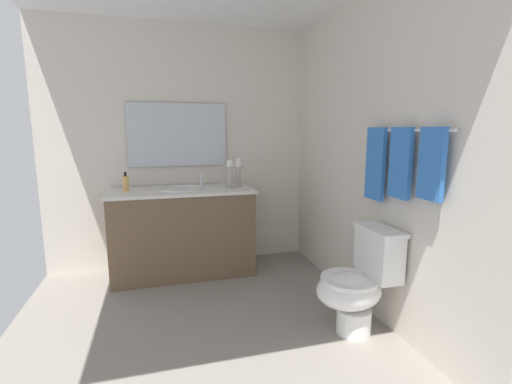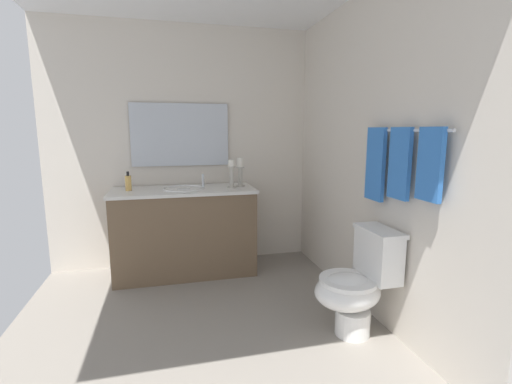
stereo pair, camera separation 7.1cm
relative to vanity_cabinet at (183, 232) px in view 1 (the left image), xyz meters
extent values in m
cube|color=gray|center=(1.00, 0.03, -0.43)|extent=(2.66, 2.68, 0.02)
cube|color=silver|center=(1.00, 1.36, 0.80)|extent=(2.66, 0.04, 2.45)
cube|color=silver|center=(-0.33, 0.03, 0.80)|extent=(0.04, 2.68, 2.45)
cube|color=brown|center=(0.00, 0.00, -0.02)|extent=(0.55, 1.33, 0.82)
cube|color=silver|center=(0.00, 0.00, 0.41)|extent=(0.58, 1.36, 0.03)
sphere|color=black|center=(-0.10, -0.68, 0.02)|extent=(0.02, 0.02, 0.02)
sphere|color=black|center=(0.10, -0.68, 0.02)|extent=(0.02, 0.02, 0.02)
ellipsoid|color=white|center=(0.00, 0.00, 0.37)|extent=(0.38, 0.30, 0.11)
torus|color=white|center=(0.00, 0.00, 0.43)|extent=(0.40, 0.40, 0.02)
cylinder|color=silver|center=(0.00, 0.19, 0.49)|extent=(0.02, 0.02, 0.14)
cube|color=silver|center=(-0.28, 0.00, 0.94)|extent=(0.02, 0.97, 0.63)
cylinder|color=#B7B2A5|center=(-0.02, 0.57, 0.43)|extent=(0.09, 0.09, 0.01)
cylinder|color=#B7B2A5|center=(-0.02, 0.57, 0.52)|extent=(0.04, 0.04, 0.19)
cylinder|color=#B7B2A5|center=(-0.02, 0.57, 0.62)|extent=(0.08, 0.08, 0.01)
cylinder|color=white|center=(-0.02, 0.57, 0.67)|extent=(0.06, 0.06, 0.09)
cylinder|color=#B7B2A5|center=(0.06, 0.46, 0.43)|extent=(0.09, 0.09, 0.01)
cylinder|color=#B7B2A5|center=(0.06, 0.46, 0.52)|extent=(0.04, 0.04, 0.20)
cylinder|color=#B7B2A5|center=(0.06, 0.46, 0.63)|extent=(0.08, 0.08, 0.01)
cylinder|color=white|center=(0.06, 0.46, 0.67)|extent=(0.06, 0.06, 0.06)
cylinder|color=#E5B259|center=(-0.03, -0.50, 0.49)|extent=(0.06, 0.06, 0.14)
cylinder|color=black|center=(-0.03, -0.50, 0.58)|extent=(0.02, 0.02, 0.04)
cylinder|color=white|center=(1.41, 1.06, -0.33)|extent=(0.24, 0.24, 0.18)
ellipsoid|color=white|center=(1.41, 1.01, -0.10)|extent=(0.38, 0.46, 0.24)
cylinder|color=white|center=(1.41, 1.01, -0.02)|extent=(0.39, 0.39, 0.03)
cube|color=white|center=(1.41, 1.23, 0.14)|extent=(0.36, 0.17, 0.32)
cube|color=white|center=(1.41, 1.23, 0.31)|extent=(0.38, 0.19, 0.03)
cylinder|color=silver|center=(1.51, 1.30, 0.98)|extent=(0.82, 0.02, 0.02)
cube|color=blue|center=(1.24, 1.29, 0.75)|extent=(0.20, 0.03, 0.51)
cube|color=blue|center=(1.51, 1.29, 0.78)|extent=(0.19, 0.03, 0.46)
cube|color=blue|center=(1.78, 1.29, 0.79)|extent=(0.19, 0.03, 0.42)
camera|label=1|loc=(3.49, -0.22, 0.99)|focal=25.32mm
camera|label=2|loc=(3.51, -0.15, 0.99)|focal=25.32mm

